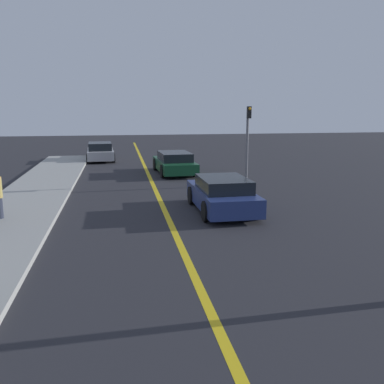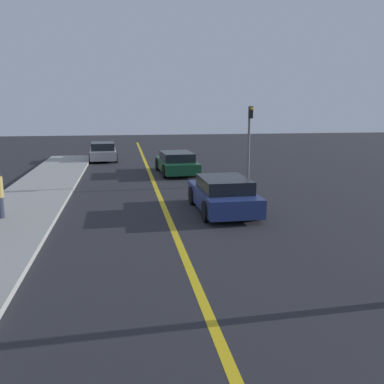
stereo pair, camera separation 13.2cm
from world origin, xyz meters
TOP-DOWN VIEW (x-y plane):
  - road_center_line at (0.00, 18.00)m, footprint 0.20×60.00m
  - sidewalk_left at (-5.18, 17.66)m, footprint 2.91×35.32m
  - car_ahead_center at (2.04, 17.60)m, footprint 2.01×4.23m
  - car_far_distant at (1.48, 26.68)m, footprint 2.15×4.61m
  - car_parked_left_lot at (-2.86, 33.29)m, footprint 2.03×4.07m
  - traffic_light at (4.42, 22.44)m, footprint 0.18×0.40m

SIDE VIEW (x-z plane):
  - road_center_line at x=0.00m, z-range 0.00..0.01m
  - sidewalk_left at x=-5.18m, z-range 0.00..0.16m
  - car_far_distant at x=1.48m, z-range 0.00..1.22m
  - car_parked_left_lot at x=-2.86m, z-range -0.02..1.25m
  - car_ahead_center at x=2.04m, z-range -0.01..1.26m
  - traffic_light at x=4.42m, z-range 0.45..4.19m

